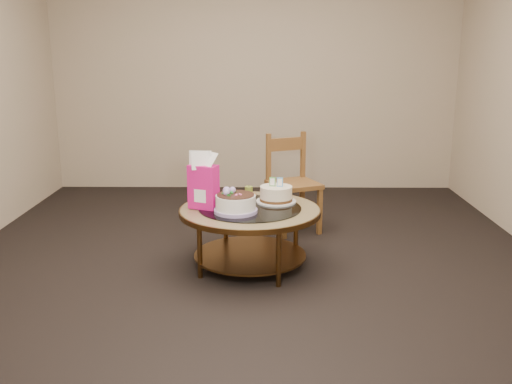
{
  "coord_description": "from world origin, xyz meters",
  "views": [
    {
      "loc": [
        0.09,
        -3.94,
        1.57
      ],
      "look_at": [
        0.04,
        0.02,
        0.57
      ],
      "focal_mm": 40.0,
      "sensor_mm": 36.0,
      "label": 1
    }
  ],
  "objects_px": {
    "cream_cake": "(276,194)",
    "gift_bag": "(203,181)",
    "decorated_cake": "(235,204)",
    "coffee_table": "(250,218)",
    "dining_chair": "(292,182)"
  },
  "relations": [
    {
      "from": "cream_cake",
      "to": "gift_bag",
      "type": "distance_m",
      "value": 0.57
    },
    {
      "from": "decorated_cake",
      "to": "gift_bag",
      "type": "xyz_separation_m",
      "value": [
        -0.23,
        0.11,
        0.14
      ]
    },
    {
      "from": "decorated_cake",
      "to": "cream_cake",
      "type": "height_order",
      "value": "cream_cake"
    },
    {
      "from": "coffee_table",
      "to": "dining_chair",
      "type": "xyz_separation_m",
      "value": [
        0.35,
        0.91,
        0.05
      ]
    },
    {
      "from": "coffee_table",
      "to": "decorated_cake",
      "type": "distance_m",
      "value": 0.21
    },
    {
      "from": "coffee_table",
      "to": "gift_bag",
      "type": "distance_m",
      "value": 0.43
    },
    {
      "from": "decorated_cake",
      "to": "gift_bag",
      "type": "distance_m",
      "value": 0.29
    },
    {
      "from": "coffee_table",
      "to": "gift_bag",
      "type": "xyz_separation_m",
      "value": [
        -0.33,
        -0.01,
        0.28
      ]
    },
    {
      "from": "coffee_table",
      "to": "decorated_cake",
      "type": "height_order",
      "value": "decorated_cake"
    },
    {
      "from": "coffee_table",
      "to": "dining_chair",
      "type": "relative_size",
      "value": 1.2
    },
    {
      "from": "decorated_cake",
      "to": "dining_chair",
      "type": "xyz_separation_m",
      "value": [
        0.45,
        1.03,
        -0.08
      ]
    },
    {
      "from": "coffee_table",
      "to": "cream_cake",
      "type": "height_order",
      "value": "cream_cake"
    },
    {
      "from": "dining_chair",
      "to": "gift_bag",
      "type": "bearing_deg",
      "value": -149.15
    },
    {
      "from": "cream_cake",
      "to": "gift_bag",
      "type": "xyz_separation_m",
      "value": [
        -0.52,
        -0.17,
        0.14
      ]
    },
    {
      "from": "cream_cake",
      "to": "gift_bag",
      "type": "relative_size",
      "value": 0.73
    }
  ]
}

